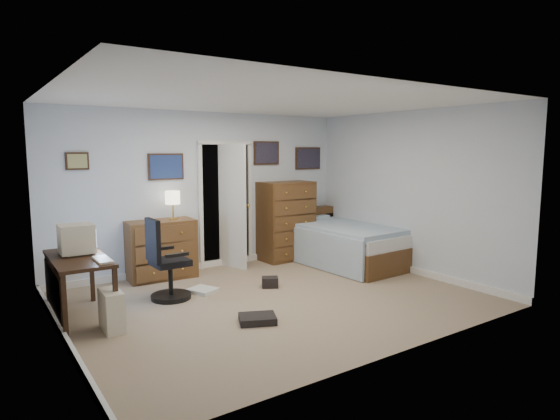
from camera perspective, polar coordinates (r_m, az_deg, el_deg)
The scene contains 15 objects.
floor at distance 6.11m, azimuth -0.69°, elevation -10.88°, with size 5.00×4.00×0.02m, color gray.
computer_desk at distance 5.73m, azimuth -24.16°, elevation -6.93°, with size 0.59×1.25×0.72m.
crt_monitor at distance 5.82m, azimuth -23.55°, elevation -3.24°, with size 0.38×0.35×0.34m.
keyboard at distance 5.40m, azimuth -20.82°, elevation -5.68°, with size 0.14×0.38×0.02m, color beige.
pc_tower at distance 5.35m, azimuth -19.82°, elevation -11.44°, with size 0.20×0.40×0.43m.
office_chair at distance 6.15m, azimuth -13.75°, elevation -6.93°, with size 0.52×0.53×1.05m.
media_stack at distance 7.25m, azimuth -26.56°, elevation -5.18°, with size 0.17×0.17×0.86m, color maroon.
low_dresser at distance 7.18m, azimuth -14.29°, elevation -4.68°, with size 0.98×0.49×0.87m, color brown.
table_lamp at distance 7.13m, azimuth -12.97°, elevation 1.37°, with size 0.23×0.23×0.42m.
doorway at distance 8.00m, azimuth -7.62°, elevation 0.81°, with size 0.96×1.12×2.05m.
tall_dresser at distance 8.13m, azimuth 0.74°, elevation -1.31°, with size 0.92×0.54×1.36m, color brown.
headboard_bookcase at distance 8.69m, azimuth 4.24°, elevation -2.29°, with size 0.96×0.28×0.85m.
bed at distance 7.94m, azimuth 7.43°, elevation -4.05°, with size 1.28×2.26×0.73m.
wall_posters at distance 7.79m, azimuth -5.28°, elevation 6.17°, with size 4.38×0.04×0.60m.
floor_clutter at distance 5.95m, azimuth -4.16°, elevation -10.86°, with size 1.24×1.81×0.14m.
Camera 1 is at (-3.20, -4.84, 1.89)m, focal length 30.00 mm.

